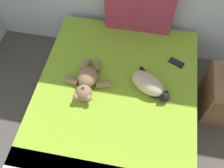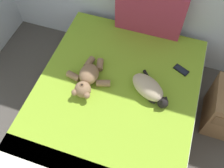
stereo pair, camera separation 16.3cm
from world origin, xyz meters
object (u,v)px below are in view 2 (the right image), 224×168
at_px(patterned_cushion, 150,12).
at_px(teddy_bear, 87,79).
at_px(cat, 149,89).
at_px(cell_phone, 181,70).
at_px(bed, 114,107).

relative_size(patterned_cushion, teddy_bear, 1.43).
bearing_deg(cat, patterned_cushion, 104.99).
xyz_separation_m(teddy_bear, cell_phone, (0.81, 0.42, -0.06)).
xyz_separation_m(patterned_cushion, cat, (0.21, -0.77, -0.18)).
relative_size(bed, cat, 4.67).
distance_m(bed, patterned_cushion, 1.02).
height_order(bed, teddy_bear, teddy_bear).
bearing_deg(cell_phone, bed, -139.52).
bearing_deg(teddy_bear, bed, -6.99).
relative_size(cat, cell_phone, 2.47).
relative_size(patterned_cushion, cell_phone, 4.25).
xyz_separation_m(bed, cat, (0.29, 0.11, 0.33)).
height_order(patterned_cushion, teddy_bear, patterned_cushion).
bearing_deg(patterned_cushion, bed, -95.74).
distance_m(cat, teddy_bear, 0.57).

